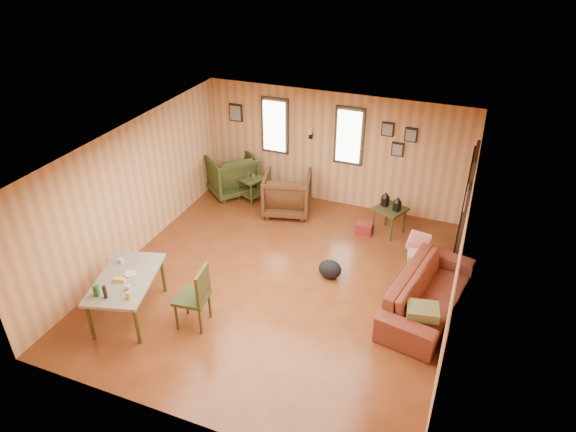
% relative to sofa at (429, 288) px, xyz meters
% --- Properties ---
extents(room, '(5.54, 6.04, 2.44)m').
position_rel_sofa_xyz_m(room, '(-2.25, 0.12, 0.77)').
color(room, brown).
rests_on(room, ground).
extents(sofa, '(1.05, 2.30, 0.87)m').
position_rel_sofa_xyz_m(sofa, '(0.00, 0.00, 0.00)').
color(sofa, maroon).
rests_on(sofa, ground).
extents(recliner_brown, '(1.11, 1.07, 0.95)m').
position_rel_sofa_xyz_m(recliner_brown, '(-3.15, 2.07, 0.04)').
color(recliner_brown, '#472915').
rests_on(recliner_brown, ground).
extents(recliner_green, '(1.30, 1.31, 0.98)m').
position_rel_sofa_xyz_m(recliner_green, '(-4.62, 2.44, 0.06)').
color(recliner_green, '#313C1B').
rests_on(recliner_green, ground).
extents(end_table, '(0.67, 0.64, 0.66)m').
position_rel_sofa_xyz_m(end_table, '(-4.06, 2.27, -0.06)').
color(end_table, '#3A3E1B').
rests_on(end_table, ground).
extents(side_table, '(0.69, 0.69, 0.84)m').
position_rel_sofa_xyz_m(side_table, '(-1.03, 2.04, 0.14)').
color(side_table, '#3A3E1B').
rests_on(side_table, ground).
extents(cooler, '(0.32, 0.23, 0.22)m').
position_rel_sofa_xyz_m(cooler, '(-1.46, 1.83, -0.32)').
color(cooler, maroon).
rests_on(cooler, ground).
extents(backpack, '(0.43, 0.35, 0.34)m').
position_rel_sofa_xyz_m(backpack, '(-1.65, 0.24, -0.26)').
color(backpack, black).
rests_on(backpack, ground).
extents(sofa_pillows, '(0.79, 1.95, 0.40)m').
position_rel_sofa_xyz_m(sofa_pillows, '(-0.16, 0.11, 0.08)').
color(sofa_pillows, brown).
rests_on(sofa_pillows, sofa).
extents(dining_table, '(1.15, 1.53, 0.90)m').
position_rel_sofa_xyz_m(dining_table, '(-4.24, -1.78, 0.20)').
color(dining_table, gray).
rests_on(dining_table, ground).
extents(dining_chair, '(0.52, 0.52, 1.02)m').
position_rel_sofa_xyz_m(dining_chair, '(-3.14, -1.58, 0.14)').
color(dining_chair, '#313C1B').
rests_on(dining_chair, ground).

